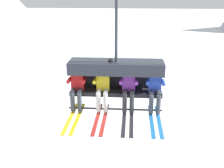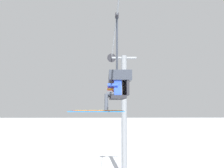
# 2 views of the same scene
# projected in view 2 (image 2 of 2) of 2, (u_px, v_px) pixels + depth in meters

# --- Properties ---
(lift_tower_near) EXTENTS (0.36, 1.88, 8.18)m
(lift_tower_near) POSITION_uv_depth(u_px,v_px,m) (124.00, 115.00, 17.84)
(lift_tower_near) COLOR slate
(lift_tower_near) RESTS_ON ground_plane
(lift_cable) EXTENTS (18.75, 0.05, 0.05)m
(lift_cable) POSITION_uv_depth(u_px,v_px,m) (117.00, 17.00, 9.76)
(lift_cable) COLOR slate
(chairlift_chair) EXTENTS (2.36, 0.74, 3.23)m
(chairlift_chair) POSITION_uv_depth(u_px,v_px,m) (119.00, 82.00, 9.42)
(chairlift_chair) COLOR #232328
(skier_red) EXTENTS (0.46, 1.70, 1.23)m
(skier_red) POSITION_uv_depth(u_px,v_px,m) (112.00, 93.00, 10.36)
(skier_red) COLOR red
(skier_yellow) EXTENTS (0.48, 1.70, 1.34)m
(skier_yellow) POSITION_uv_depth(u_px,v_px,m) (113.00, 91.00, 9.71)
(skier_yellow) COLOR yellow
(skier_purple) EXTENTS (0.46, 1.70, 1.23)m
(skier_purple) POSITION_uv_depth(u_px,v_px,m) (113.00, 91.00, 9.07)
(skier_purple) COLOR purple
(skier_blue) EXTENTS (0.46, 1.70, 1.23)m
(skier_blue) POSITION_uv_depth(u_px,v_px,m) (113.00, 90.00, 8.43)
(skier_blue) COLOR #2847B7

